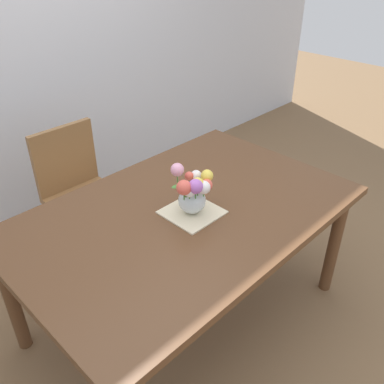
# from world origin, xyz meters

# --- Properties ---
(ground_plane) EXTENTS (12.00, 12.00, 0.00)m
(ground_plane) POSITION_xyz_m (0.00, 0.00, 0.00)
(ground_plane) COLOR brown
(back_wall) EXTENTS (7.00, 0.10, 2.80)m
(back_wall) POSITION_xyz_m (0.00, 1.60, 1.40)
(back_wall) COLOR silver
(back_wall) RESTS_ON ground_plane
(dining_table) EXTENTS (1.68, 1.10, 0.74)m
(dining_table) POSITION_xyz_m (0.00, 0.00, 0.66)
(dining_table) COLOR brown
(dining_table) RESTS_ON ground_plane
(chair_far) EXTENTS (0.42, 0.42, 0.90)m
(chair_far) POSITION_xyz_m (-0.08, 0.89, 0.52)
(chair_far) COLOR olive
(chair_far) RESTS_ON ground_plane
(placemat) EXTENTS (0.25, 0.25, 0.01)m
(placemat) POSITION_xyz_m (0.01, -0.04, 0.74)
(placemat) COLOR beige
(placemat) RESTS_ON dining_table
(flower_vase) EXTENTS (0.21, 0.21, 0.24)m
(flower_vase) POSITION_xyz_m (0.00, -0.05, 0.86)
(flower_vase) COLOR silver
(flower_vase) RESTS_ON placemat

